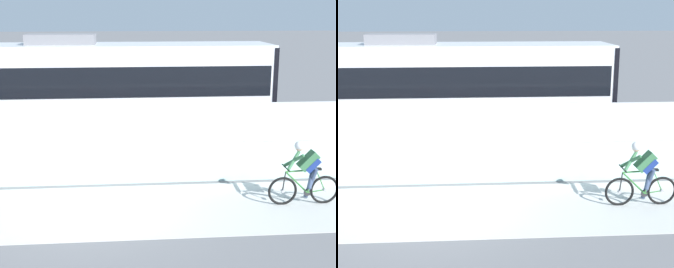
# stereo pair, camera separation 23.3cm
# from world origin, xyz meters

# --- Properties ---
(ground_plane) EXTENTS (200.00, 200.00, 0.00)m
(ground_plane) POSITION_xyz_m (0.00, 0.00, 0.00)
(ground_plane) COLOR slate
(bike_path_deck) EXTENTS (32.00, 3.20, 0.01)m
(bike_path_deck) POSITION_xyz_m (0.00, 0.00, 0.01)
(bike_path_deck) COLOR beige
(bike_path_deck) RESTS_ON ground
(glass_parapet) EXTENTS (32.00, 0.05, 1.12)m
(glass_parapet) POSITION_xyz_m (0.00, 1.85, 0.56)
(glass_parapet) COLOR silver
(glass_parapet) RESTS_ON ground
(concrete_barrier_wall) EXTENTS (32.00, 0.36, 1.83)m
(concrete_barrier_wall) POSITION_xyz_m (0.00, 3.65, 0.91)
(concrete_barrier_wall) COLOR silver
(concrete_barrier_wall) RESTS_ON ground
(tram_rail_near) EXTENTS (32.00, 0.08, 0.01)m
(tram_rail_near) POSITION_xyz_m (0.00, 6.13, 0.00)
(tram_rail_near) COLOR #595654
(tram_rail_near) RESTS_ON ground
(tram_rail_far) EXTENTS (32.00, 0.08, 0.01)m
(tram_rail_far) POSITION_xyz_m (0.00, 7.57, 0.00)
(tram_rail_far) COLOR #595654
(tram_rail_far) RESTS_ON ground
(tram) EXTENTS (11.06, 2.54, 3.81)m
(tram) POSITION_xyz_m (0.55, 6.85, 1.89)
(tram) COLOR silver
(tram) RESTS_ON ground
(cyclist_on_bike) EXTENTS (1.77, 0.58, 1.61)m
(cyclist_on_bike) POSITION_xyz_m (5.11, 0.00, 0.78)
(cyclist_on_bike) COLOR black
(cyclist_on_bike) RESTS_ON ground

